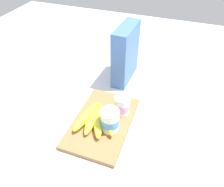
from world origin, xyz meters
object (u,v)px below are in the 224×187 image
at_px(cutting_board, 102,122).
at_px(banana_bunch, 96,118).
at_px(cereal_box, 125,54).
at_px(yogurt_cup_back, 110,120).
at_px(yogurt_cup_front, 122,105).

xyz_separation_m(cutting_board, banana_bunch, (0.01, -0.02, 0.03)).
height_order(cereal_box, banana_bunch, cereal_box).
distance_m(yogurt_cup_back, banana_bunch, 0.08).
bearing_deg(yogurt_cup_back, cereal_box, -171.79).
height_order(yogurt_cup_back, banana_bunch, yogurt_cup_back).
bearing_deg(banana_bunch, yogurt_cup_front, 133.77).
xyz_separation_m(yogurt_cup_front, banana_bunch, (0.08, -0.08, -0.02)).
distance_m(cutting_board, cereal_box, 0.36).
distance_m(cutting_board, yogurt_cup_back, 0.08).
bearing_deg(yogurt_cup_front, cereal_box, -165.37).
bearing_deg(cutting_board, yogurt_cup_front, 139.30).
relative_size(cutting_board, banana_bunch, 1.80).
distance_m(yogurt_cup_front, banana_bunch, 0.12).
distance_m(cereal_box, banana_bunch, 0.36).
height_order(cutting_board, banana_bunch, banana_bunch).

